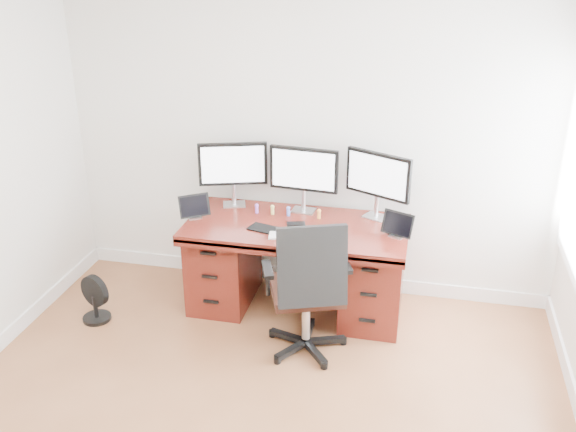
% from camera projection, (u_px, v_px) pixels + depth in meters
% --- Properties ---
extents(back_wall, '(4.00, 0.10, 2.70)m').
position_uv_depth(back_wall, '(309.00, 133.00, 5.07)').
color(back_wall, white).
rests_on(back_wall, ground).
extents(desk, '(1.70, 0.80, 0.75)m').
position_uv_depth(desk, '(297.00, 263.00, 5.08)').
color(desk, '#581911').
rests_on(desk, ground).
extents(office_chair, '(0.73, 0.73, 1.07)m').
position_uv_depth(office_chair, '(307.00, 310.00, 4.54)').
color(office_chair, black).
rests_on(office_chair, ground).
extents(floor_fan, '(0.26, 0.22, 0.38)m').
position_uv_depth(floor_fan, '(94.00, 299.00, 4.99)').
color(floor_fan, black).
rests_on(floor_fan, ground).
extents(monitor_left, '(0.53, 0.20, 0.53)m').
position_uv_depth(monitor_left, '(233.00, 166.00, 5.13)').
color(monitor_left, silver).
rests_on(monitor_left, desk).
extents(monitor_center, '(0.55, 0.16, 0.53)m').
position_uv_depth(monitor_center, '(304.00, 172.00, 5.02)').
color(monitor_center, silver).
rests_on(monitor_center, desk).
extents(monitor_right, '(0.51, 0.27, 0.53)m').
position_uv_depth(monitor_right, '(378.00, 177.00, 4.90)').
color(monitor_right, silver).
rests_on(monitor_right, desk).
extents(tablet_left, '(0.24, 0.19, 0.19)m').
position_uv_depth(tablet_left, '(194.00, 208.00, 4.99)').
color(tablet_left, silver).
rests_on(tablet_left, desk).
extents(tablet_right, '(0.25, 0.16, 0.19)m').
position_uv_depth(tablet_right, '(397.00, 226.00, 4.68)').
color(tablet_right, silver).
rests_on(tablet_right, desk).
extents(keyboard, '(0.28, 0.15, 0.01)m').
position_uv_depth(keyboard, '(287.00, 236.00, 4.71)').
color(keyboard, white).
rests_on(keyboard, desk).
extents(trackpad, '(0.13, 0.13, 0.01)m').
position_uv_depth(trackpad, '(328.00, 239.00, 4.66)').
color(trackpad, '#B7B9BE').
rests_on(trackpad, desk).
extents(drawing_tablet, '(0.25, 0.19, 0.01)m').
position_uv_depth(drawing_tablet, '(263.00, 228.00, 4.84)').
color(drawing_tablet, black).
rests_on(drawing_tablet, desk).
extents(phone, '(0.15, 0.11, 0.01)m').
position_uv_depth(phone, '(296.00, 224.00, 4.91)').
color(phone, black).
rests_on(phone, desk).
extents(figurine_purple, '(0.03, 0.03, 0.08)m').
position_uv_depth(figurine_purple, '(257.00, 208.00, 5.10)').
color(figurine_purple, '#A355CE').
rests_on(figurine_purple, desk).
extents(figurine_yellow, '(0.03, 0.03, 0.08)m').
position_uv_depth(figurine_yellow, '(272.00, 209.00, 5.07)').
color(figurine_yellow, '#D4C260').
rests_on(figurine_yellow, desk).
extents(figurine_blue, '(0.03, 0.03, 0.08)m').
position_uv_depth(figurine_blue, '(288.00, 211.00, 5.05)').
color(figurine_blue, '#5A77E5').
rests_on(figurine_blue, desk).
extents(figurine_orange, '(0.03, 0.03, 0.08)m').
position_uv_depth(figurine_orange, '(319.00, 213.00, 5.00)').
color(figurine_orange, orange).
rests_on(figurine_orange, desk).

